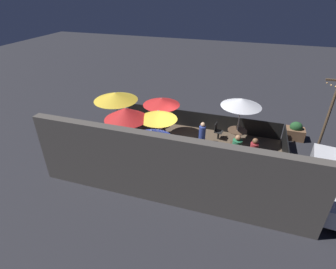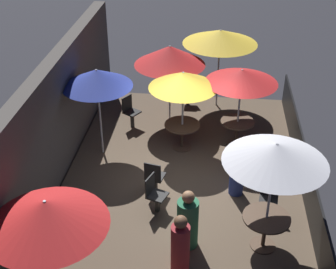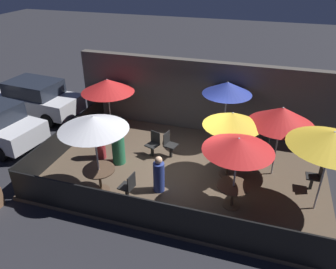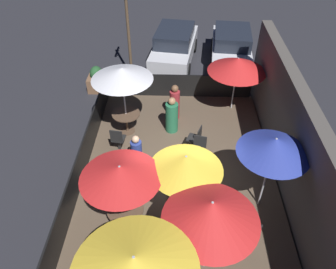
{
  "view_description": "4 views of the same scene",
  "coord_description": "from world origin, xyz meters",
  "px_view_note": "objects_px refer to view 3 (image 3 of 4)",
  "views": [
    {
      "loc": [
        -2.35,
        10.23,
        7.33
      ],
      "look_at": [
        0.82,
        0.37,
        1.3
      ],
      "focal_mm": 28.0,
      "sensor_mm": 36.0,
      "label": 1
    },
    {
      "loc": [
        -9.31,
        -0.62,
        7.07
      ],
      "look_at": [
        0.26,
        0.41,
        1.17
      ],
      "focal_mm": 50.0,
      "sensor_mm": 36.0,
      "label": 2
    },
    {
      "loc": [
        2.15,
        -8.73,
        6.4
      ],
      "look_at": [
        -0.77,
        0.55,
        1.04
      ],
      "focal_mm": 35.0,
      "sensor_mm": 36.0,
      "label": 3
    },
    {
      "loc": [
        6.66,
        -0.09,
        7.46
      ],
      "look_at": [
        -0.83,
        -0.34,
        1.11
      ],
      "focal_mm": 35.0,
      "sensor_mm": 36.0,
      "label": 4
    }
  ],
  "objects_px": {
    "patio_umbrella_0": "(93,123)",
    "patio_chair_4": "(169,144)",
    "patio_umbrella_1": "(232,119)",
    "patio_umbrella_6": "(107,86)",
    "dining_table_0": "(99,173)",
    "dining_table_1": "(228,159)",
    "patio_chair_2": "(153,143)",
    "patio_umbrella_5": "(282,116)",
    "patio_umbrella_3": "(333,139)",
    "patio_chair_3": "(316,176)",
    "dining_table_2": "(233,190)",
    "patio_chair_0": "(128,186)",
    "parked_car_1": "(36,98)",
    "patio_umbrella_2": "(239,144)",
    "patio_umbrella_4": "(227,88)",
    "patio_chair_1": "(262,142)",
    "patron_2": "(159,175)",
    "patron_1": "(118,147)",
    "patron_0": "(100,142)"
  },
  "relations": [
    {
      "from": "patio_umbrella_0",
      "to": "patio_chair_4",
      "type": "distance_m",
      "value": 3.31
    },
    {
      "from": "patio_umbrella_1",
      "to": "patio_umbrella_6",
      "type": "xyz_separation_m",
      "value": [
        -5.04,
        1.85,
        -0.17
      ]
    },
    {
      "from": "dining_table_0",
      "to": "dining_table_1",
      "type": "bearing_deg",
      "value": 29.0
    },
    {
      "from": "patio_chair_2",
      "to": "patio_umbrella_5",
      "type": "bearing_deg",
      "value": 111.35
    },
    {
      "from": "patio_umbrella_3",
      "to": "patio_chair_3",
      "type": "distance_m",
      "value": 1.98
    },
    {
      "from": "patio_umbrella_0",
      "to": "dining_table_2",
      "type": "relative_size",
      "value": 2.71
    },
    {
      "from": "patio_chair_0",
      "to": "parked_car_1",
      "type": "relative_size",
      "value": 0.22
    },
    {
      "from": "dining_table_2",
      "to": "patio_umbrella_6",
      "type": "bearing_deg",
      "value": 148.43
    },
    {
      "from": "patio_chair_2",
      "to": "patio_chair_4",
      "type": "xyz_separation_m",
      "value": [
        0.56,
        0.08,
        0.03
      ]
    },
    {
      "from": "patio_umbrella_1",
      "to": "patio_umbrella_2",
      "type": "bearing_deg",
      "value": -76.49
    },
    {
      "from": "patio_chair_3",
      "to": "patio_umbrella_4",
      "type": "bearing_deg",
      "value": -34.35
    },
    {
      "from": "patio_umbrella_3",
      "to": "patio_chair_1",
      "type": "relative_size",
      "value": 2.6
    },
    {
      "from": "dining_table_2",
      "to": "parked_car_1",
      "type": "relative_size",
      "value": 0.22
    },
    {
      "from": "patio_chair_3",
      "to": "patron_2",
      "type": "height_order",
      "value": "patron_2"
    },
    {
      "from": "dining_table_0",
      "to": "patron_1",
      "type": "bearing_deg",
      "value": 94.1
    },
    {
      "from": "patio_umbrella_2",
      "to": "patio_chair_0",
      "type": "height_order",
      "value": "patio_umbrella_2"
    },
    {
      "from": "patio_umbrella_2",
      "to": "patio_umbrella_5",
      "type": "relative_size",
      "value": 0.93
    },
    {
      "from": "patio_umbrella_0",
      "to": "patio_umbrella_6",
      "type": "distance_m",
      "value": 4.12
    },
    {
      "from": "patio_umbrella_2",
      "to": "dining_table_2",
      "type": "relative_size",
      "value": 2.41
    },
    {
      "from": "patron_0",
      "to": "parked_car_1",
      "type": "relative_size",
      "value": 0.33
    },
    {
      "from": "patio_umbrella_2",
      "to": "patio_umbrella_6",
      "type": "bearing_deg",
      "value": 148.43
    },
    {
      "from": "patio_chair_1",
      "to": "patron_1",
      "type": "xyz_separation_m",
      "value": [
        -4.59,
        -1.98,
        0.08
      ]
    },
    {
      "from": "patio_umbrella_2",
      "to": "patio_chair_3",
      "type": "xyz_separation_m",
      "value": [
        2.26,
        1.5,
        -1.54
      ]
    },
    {
      "from": "patio_chair_2",
      "to": "patron_0",
      "type": "xyz_separation_m",
      "value": [
        -1.71,
        -0.71,
        0.14
      ]
    },
    {
      "from": "patio_umbrella_1",
      "to": "dining_table_0",
      "type": "height_order",
      "value": "patio_umbrella_1"
    },
    {
      "from": "patio_umbrella_5",
      "to": "patron_0",
      "type": "bearing_deg",
      "value": -172.1
    },
    {
      "from": "patio_umbrella_2",
      "to": "patron_0",
      "type": "relative_size",
      "value": 1.61
    },
    {
      "from": "patio_umbrella_5",
      "to": "patio_chair_3",
      "type": "relative_size",
      "value": 2.62
    },
    {
      "from": "patio_umbrella_0",
      "to": "patio_chair_4",
      "type": "bearing_deg",
      "value": 59.68
    },
    {
      "from": "dining_table_1",
      "to": "patio_umbrella_4",
      "type": "bearing_deg",
      "value": 102.77
    },
    {
      "from": "patio_umbrella_0",
      "to": "dining_table_2",
      "type": "bearing_deg",
      "value": 7.17
    },
    {
      "from": "dining_table_0",
      "to": "patio_chair_4",
      "type": "bearing_deg",
      "value": 59.68
    },
    {
      "from": "patio_umbrella_0",
      "to": "parked_car_1",
      "type": "bearing_deg",
      "value": 142.03
    },
    {
      "from": "dining_table_0",
      "to": "patron_2",
      "type": "relative_size",
      "value": 0.8
    },
    {
      "from": "patio_umbrella_2",
      "to": "patio_umbrella_3",
      "type": "height_order",
      "value": "patio_umbrella_3"
    },
    {
      "from": "patio_umbrella_5",
      "to": "patron_2",
      "type": "bearing_deg",
      "value": -149.46
    },
    {
      "from": "patio_umbrella_2",
      "to": "patio_umbrella_6",
      "type": "height_order",
      "value": "patio_umbrella_2"
    },
    {
      "from": "patio_umbrella_0",
      "to": "patio_chair_2",
      "type": "relative_size",
      "value": 2.75
    },
    {
      "from": "patio_umbrella_2",
      "to": "patio_chair_0",
      "type": "xyz_separation_m",
      "value": [
        -2.88,
        -0.63,
        -1.53
      ]
    },
    {
      "from": "patio_umbrella_5",
      "to": "patron_0",
      "type": "distance_m",
      "value": 5.99
    },
    {
      "from": "patio_umbrella_4",
      "to": "patio_chair_1",
      "type": "height_order",
      "value": "patio_umbrella_4"
    },
    {
      "from": "patio_umbrella_0",
      "to": "patio_chair_2",
      "type": "distance_m",
      "value": 3.07
    },
    {
      "from": "patio_chair_2",
      "to": "dining_table_0",
      "type": "bearing_deg",
      "value": 0.0
    },
    {
      "from": "patio_umbrella_0",
      "to": "patio_umbrella_3",
      "type": "relative_size",
      "value": 1.01
    },
    {
      "from": "patio_umbrella_6",
      "to": "patio_umbrella_5",
      "type": "bearing_deg",
      "value": -12.03
    },
    {
      "from": "patio_umbrella_6",
      "to": "patron_0",
      "type": "relative_size",
      "value": 1.53
    },
    {
      "from": "patio_chair_1",
      "to": "patron_0",
      "type": "relative_size",
      "value": 0.69
    },
    {
      "from": "patio_umbrella_1",
      "to": "patio_chair_1",
      "type": "relative_size",
      "value": 2.35
    },
    {
      "from": "patio_umbrella_2",
      "to": "patron_1",
      "type": "xyz_separation_m",
      "value": [
        -3.98,
        1.06,
        -1.43
      ]
    },
    {
      "from": "patio_umbrella_3",
      "to": "dining_table_2",
      "type": "xyz_separation_m",
      "value": [
        -2.24,
        -0.58,
        -1.68
      ]
    }
  ]
}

